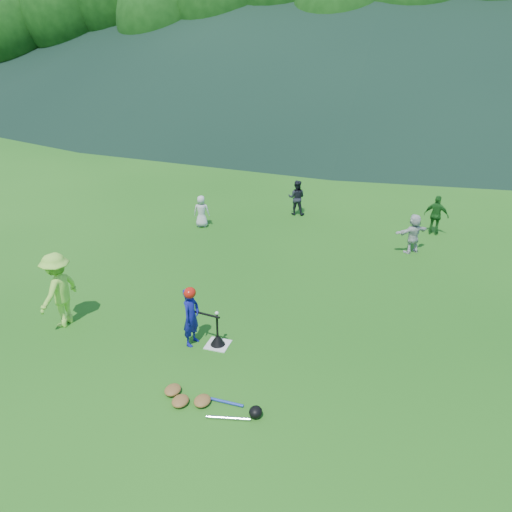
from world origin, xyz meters
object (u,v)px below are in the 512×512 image
(equipment_pile, at_px, (202,401))
(batting_tee, at_px, (218,340))
(adult_coach, at_px, (59,290))
(fielder_a, at_px, (201,211))
(fielder_c, at_px, (436,215))
(home_plate, at_px, (218,345))
(fielder_d, at_px, (413,234))
(fielder_b, at_px, (297,198))
(batter_child, at_px, (191,317))

(equipment_pile, bearing_deg, batting_tee, 103.24)
(adult_coach, relative_size, fielder_a, 1.59)
(fielder_c, height_order, equipment_pile, fielder_c)
(home_plate, bearing_deg, equipment_pile, -76.76)
(batting_tee, bearing_deg, adult_coach, -175.58)
(fielder_c, xyz_separation_m, equipment_pile, (-3.74, -9.44, -0.56))
(fielder_a, relative_size, equipment_pile, 0.57)
(home_plate, height_order, fielder_d, fielder_d)
(fielder_b, height_order, fielder_d, fielder_b)
(adult_coach, height_order, batting_tee, adult_coach)
(home_plate, relative_size, batter_child, 0.37)
(adult_coach, distance_m, fielder_a, 6.44)
(equipment_pile, bearing_deg, fielder_b, 94.56)
(adult_coach, relative_size, fielder_c, 1.32)
(fielder_a, height_order, fielder_c, fielder_c)
(home_plate, height_order, fielder_c, fielder_c)
(equipment_pile, bearing_deg, adult_coach, 159.39)
(home_plate, distance_m, fielder_a, 6.87)
(fielder_c, bearing_deg, fielder_b, 5.24)
(equipment_pile, bearing_deg, fielder_d, 68.09)
(batting_tee, bearing_deg, fielder_c, 61.79)
(fielder_b, height_order, batting_tee, fielder_b)
(fielder_a, relative_size, batting_tee, 1.52)
(adult_coach, relative_size, equipment_pile, 0.91)
(adult_coach, xyz_separation_m, batting_tee, (3.44, 0.27, -0.69))
(home_plate, bearing_deg, batting_tee, 0.00)
(batter_child, xyz_separation_m, fielder_d, (4.03, 6.14, -0.04))
(fielder_a, bearing_deg, adult_coach, 71.44)
(batting_tee, height_order, equipment_pile, batting_tee)
(fielder_b, bearing_deg, batting_tee, 86.88)
(batter_child, distance_m, adult_coach, 2.95)
(fielder_b, xyz_separation_m, equipment_pile, (0.80, -9.96, -0.54))
(batter_child, xyz_separation_m, fielder_a, (-2.50, 6.24, -0.10))
(batter_child, relative_size, adult_coach, 0.75)
(fielder_b, distance_m, equipment_pile, 10.01)
(adult_coach, height_order, equipment_pile, adult_coach)
(fielder_c, distance_m, batting_tee, 8.78)
(fielder_d, distance_m, batting_tee, 7.02)
(home_plate, xyz_separation_m, fielder_c, (4.14, 7.73, 0.61))
(fielder_b, bearing_deg, home_plate, 86.88)
(home_plate, distance_m, adult_coach, 3.55)
(fielder_d, bearing_deg, equipment_pile, 27.75)
(fielder_a, xyz_separation_m, fielder_d, (6.54, -0.10, 0.06))
(home_plate, relative_size, equipment_pile, 0.25)
(adult_coach, bearing_deg, batting_tee, 95.65)
(fielder_b, xyz_separation_m, batting_tee, (0.39, -8.25, -0.47))
(batter_child, bearing_deg, fielder_b, 6.78)
(adult_coach, bearing_deg, fielder_d, 133.41)
(batter_child, height_order, adult_coach, adult_coach)
(fielder_c, xyz_separation_m, fielder_d, (-0.62, -1.68, -0.05))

